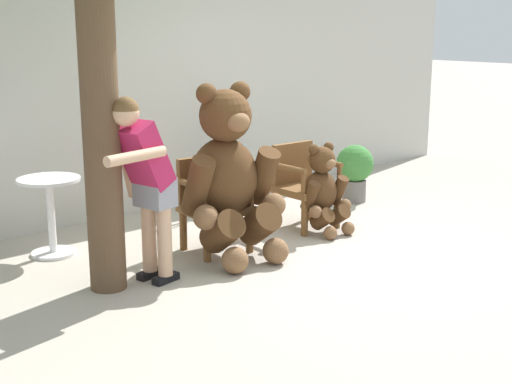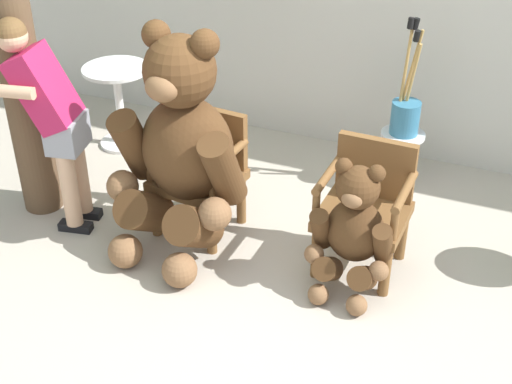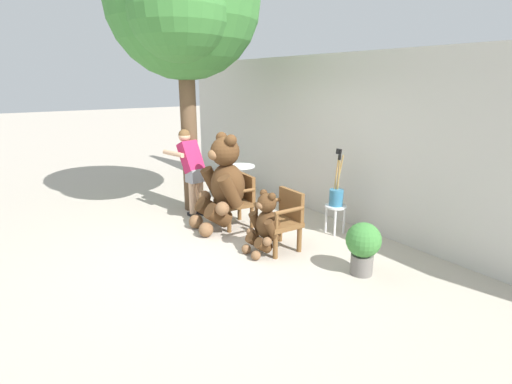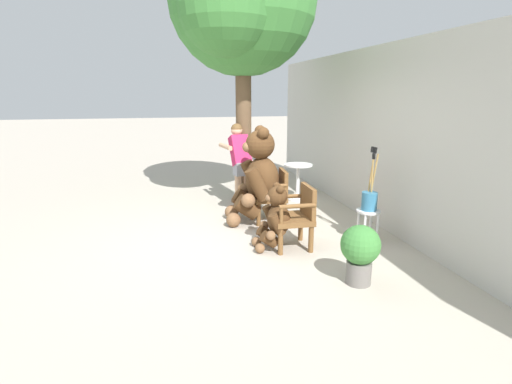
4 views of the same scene
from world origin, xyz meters
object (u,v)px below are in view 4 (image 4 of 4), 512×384
Objects in this scene: round_side_table at (298,178)px; teddy_bear_large at (257,176)px; wooden_chair_right at (296,215)px; potted_plant at (360,250)px; brush_bucket at (370,198)px; patio_tree at (240,2)px; white_stool at (368,217)px; teddy_bear_small at (275,217)px; wooden_chair_left at (273,194)px; person_visitor at (240,159)px.

teddy_bear_large is at bearing -42.89° from round_side_table.
wooden_chair_right is 1.25m from potted_plant.
brush_bucket is 1.32× the size of potted_plant.
round_side_table is 0.15× the size of patio_tree.
potted_plant is (1.20, -0.74, 0.04)m from white_stool.
teddy_bear_small is 1.01× the size of brush_bucket.
wooden_chair_right is 1.19× the size of round_side_table.
potted_plant is at bearing 27.78° from teddy_bear_small.
teddy_bear_small is at bearing -90.23° from white_stool.
potted_plant is (3.52, 0.66, -3.19)m from patio_tree.
round_side_table is at bearing 172.21° from potted_plant.
teddy_bear_large is 1.75× the size of brush_bucket.
brush_bucket is 0.18× the size of patio_tree.
wooden_chair_right is at bearing 0.01° from wooden_chair_left.
teddy_bear_large is 1.73× the size of teddy_bear_small.
patio_tree is at bearing -148.92° from white_stool.
wooden_chair_left is at bearing 87.01° from teddy_bear_large.
wooden_chair_right is 0.95× the size of brush_bucket.
teddy_bear_large reaches higher than potted_plant.
wooden_chair_left is 0.55× the size of teddy_bear_large.
person_visitor reaches higher than wooden_chair_right.
patio_tree is at bearing -148.84° from brush_bucket.
wooden_chair_right is 0.55× the size of teddy_bear_large.
patio_tree is (-1.13, -0.31, 3.12)m from wooden_chair_left.
teddy_bear_large is 2.18× the size of round_side_table.
teddy_bear_large is at bearing -165.74° from potted_plant.
teddy_bear_large is 2.31× the size of potted_plant.
teddy_bear_small is (-0.00, -0.29, -0.02)m from wooden_chair_right.
round_side_table is (-0.25, 1.20, -0.47)m from person_visitor.
teddy_bear_small is 0.59× the size of person_visitor.
person_visitor is (-2.13, -0.37, 0.45)m from wooden_chair_right.
wooden_chair_left is 1.19× the size of round_side_table.
person_visitor reaches higher than round_side_table.
brush_bucket is 1.25× the size of round_side_table.
patio_tree reaches higher than wooden_chair_left.
person_visitor is at bearing -78.12° from round_side_table.
patio_tree is 7.28× the size of potted_plant.
wooden_chair_left is 1.22m from teddy_bear_small.
wooden_chair_left is 0.95× the size of brush_bucket.
brush_bucket is at bearing 123.49° from white_stool.
round_side_table is 3.62m from potted_plant.
patio_tree is (-2.32, -1.40, 2.94)m from brush_bucket.
teddy_bear_large is (-1.20, -0.27, 0.31)m from wooden_chair_right.
brush_bucket is at bearing 48.50° from teddy_bear_large.
patio_tree reaches higher than brush_bucket.
wooden_chair_left is 1.46m from round_side_table.
wooden_chair_left reaches higher than white_stool.
wooden_chair_left is at bearing -137.39° from brush_bucket.
wooden_chair_left is at bearing 21.14° from person_visitor.
potted_plant is at bearing -31.78° from brush_bucket.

